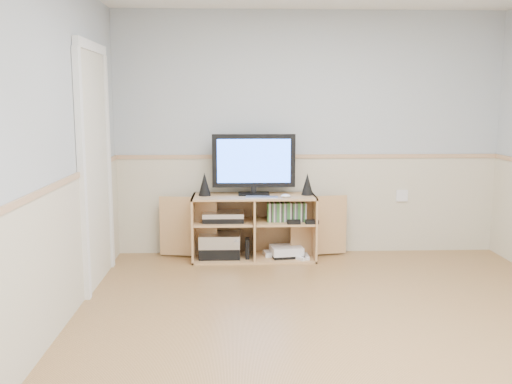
% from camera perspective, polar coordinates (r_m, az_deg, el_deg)
% --- Properties ---
extents(room, '(4.04, 4.54, 2.54)m').
position_cam_1_polar(room, '(3.86, 8.47, 3.48)').
color(room, tan).
rests_on(room, ground).
extents(media_cabinet, '(1.93, 0.46, 0.65)m').
position_cam_1_polar(media_cabinet, '(5.83, -0.22, -3.36)').
color(media_cabinet, tan).
rests_on(media_cabinet, floor).
extents(monitor, '(0.83, 0.18, 0.61)m').
position_cam_1_polar(monitor, '(5.72, -0.22, 2.98)').
color(monitor, black).
rests_on(monitor, media_cabinet).
extents(speaker_left, '(0.13, 0.13, 0.23)m').
position_cam_1_polar(speaker_left, '(5.73, -5.16, 0.79)').
color(speaker_left, black).
rests_on(speaker_left, media_cabinet).
extents(speaker_right, '(0.12, 0.12, 0.22)m').
position_cam_1_polar(speaker_right, '(5.77, 5.15, 0.79)').
color(speaker_right, black).
rests_on(speaker_right, media_cabinet).
extents(keyboard, '(0.33, 0.16, 0.01)m').
position_cam_1_polar(keyboard, '(5.58, 0.59, -0.53)').
color(keyboard, silver).
rests_on(keyboard, media_cabinet).
extents(mouse, '(0.10, 0.07, 0.04)m').
position_cam_1_polar(mouse, '(5.60, 3.00, -0.39)').
color(mouse, white).
rests_on(mouse, media_cabinet).
extents(av_components, '(0.51, 0.31, 0.47)m').
position_cam_1_polar(av_components, '(5.80, -3.48, -4.59)').
color(av_components, black).
rests_on(av_components, media_cabinet).
extents(game_consoles, '(0.46, 0.30, 0.11)m').
position_cam_1_polar(game_consoles, '(5.85, 2.93, -5.97)').
color(game_consoles, white).
rests_on(game_consoles, media_cabinet).
extents(game_cases, '(0.39, 0.14, 0.19)m').
position_cam_1_polar(game_cases, '(5.75, 3.08, -1.99)').
color(game_cases, '#3F8C3F').
rests_on(game_cases, media_cabinet).
extents(wall_outlet, '(0.12, 0.03, 0.12)m').
position_cam_1_polar(wall_outlet, '(6.22, 14.38, -0.35)').
color(wall_outlet, white).
rests_on(wall_outlet, wall_back).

